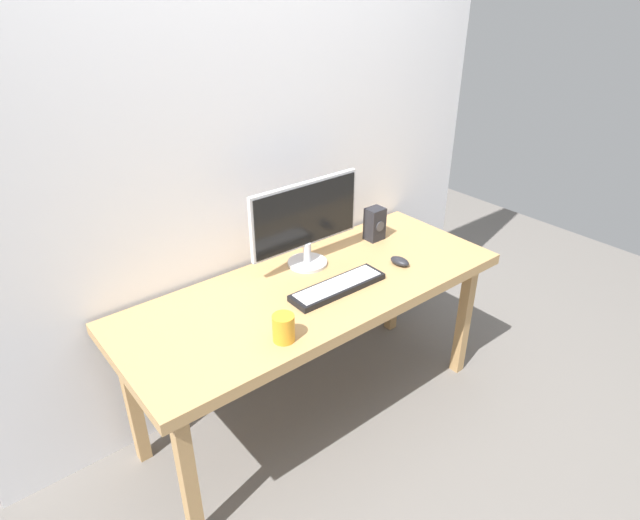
# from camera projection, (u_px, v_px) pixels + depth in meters

# --- Properties ---
(ground_plane) EXTENTS (6.00, 6.00, 0.00)m
(ground_plane) POSITION_uv_depth(u_px,v_px,m) (316.00, 408.00, 2.73)
(ground_plane) COLOR slate
(wall_back) EXTENTS (2.75, 0.04, 3.00)m
(wall_back) POSITION_uv_depth(u_px,v_px,m) (258.00, 95.00, 2.28)
(wall_back) COLOR silver
(wall_back) RESTS_ON ground_plane
(desk) EXTENTS (1.79, 0.70, 0.73)m
(desk) POSITION_uv_depth(u_px,v_px,m) (315.00, 298.00, 2.42)
(desk) COLOR tan
(desk) RESTS_ON ground_plane
(monitor) EXTENTS (0.59, 0.19, 0.41)m
(monitor) POSITION_uv_depth(u_px,v_px,m) (306.00, 220.00, 2.45)
(monitor) COLOR silver
(monitor) RESTS_ON desk
(keyboard_primary) EXTENTS (0.46, 0.13, 0.03)m
(keyboard_primary) POSITION_uv_depth(u_px,v_px,m) (338.00, 287.00, 2.34)
(keyboard_primary) COLOR black
(keyboard_primary) RESTS_ON desk
(mouse) EXTENTS (0.07, 0.11, 0.04)m
(mouse) POSITION_uv_depth(u_px,v_px,m) (400.00, 261.00, 2.54)
(mouse) COLOR #232328
(mouse) RESTS_ON desk
(speaker_right) EXTENTS (0.09, 0.08, 0.17)m
(speaker_right) POSITION_uv_depth(u_px,v_px,m) (375.00, 224.00, 2.75)
(speaker_right) COLOR #232328
(speaker_right) RESTS_ON desk
(coffee_mug) EXTENTS (0.09, 0.09, 0.11)m
(coffee_mug) POSITION_uv_depth(u_px,v_px,m) (284.00, 328.00, 2.01)
(coffee_mug) COLOR orange
(coffee_mug) RESTS_ON desk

